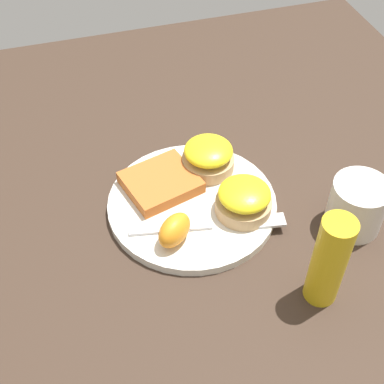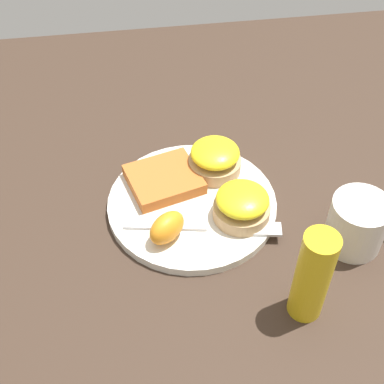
{
  "view_description": "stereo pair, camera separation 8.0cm",
  "coord_description": "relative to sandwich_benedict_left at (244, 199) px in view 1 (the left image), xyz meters",
  "views": [
    {
      "loc": [
        -0.16,
        -0.53,
        0.61
      ],
      "look_at": [
        0.0,
        0.0,
        0.03
      ],
      "focal_mm": 50.0,
      "sensor_mm": 36.0,
      "label": 1
    },
    {
      "loc": [
        -0.08,
        -0.55,
        0.61
      ],
      "look_at": [
        0.0,
        0.0,
        0.03
      ],
      "focal_mm": 50.0,
      "sensor_mm": 36.0,
      "label": 2
    }
  ],
  "objects": [
    {
      "name": "condiment_bottle",
      "position": [
        0.05,
        -0.16,
        0.03
      ],
      "size": [
        0.04,
        0.04,
        0.15
      ],
      "primitive_type": "cylinder",
      "color": "gold",
      "rests_on": "ground_plane"
    },
    {
      "name": "sandwich_benedict_left",
      "position": [
        0.0,
        0.0,
        0.0
      ],
      "size": [
        0.08,
        0.08,
        0.05
      ],
      "color": "tan",
      "rests_on": "plate"
    },
    {
      "name": "fork",
      "position": [
        -0.05,
        -0.02,
        -0.02
      ],
      "size": [
        0.23,
        0.06,
        0.0
      ],
      "color": "silver",
      "rests_on": "plate"
    },
    {
      "name": "hashbrown_patty",
      "position": [
        -0.11,
        0.08,
        -0.01
      ],
      "size": [
        0.13,
        0.12,
        0.02
      ],
      "primitive_type": "cube",
      "rotation": [
        0.0,
        0.0,
        0.27
      ],
      "color": "#BA6228",
      "rests_on": "plate"
    },
    {
      "name": "sandwich_benedict_right",
      "position": [
        -0.02,
        0.1,
        0.0
      ],
      "size": [
        0.08,
        0.08,
        0.05
      ],
      "color": "tan",
      "rests_on": "plate"
    },
    {
      "name": "plate",
      "position": [
        -0.07,
        0.04,
        -0.03
      ],
      "size": [
        0.26,
        0.26,
        0.01
      ],
      "primitive_type": "cylinder",
      "color": "silver",
      "rests_on": "ground_plane"
    },
    {
      "name": "orange_wedge",
      "position": [
        -0.11,
        -0.03,
        -0.0
      ],
      "size": [
        0.07,
        0.07,
        0.04
      ],
      "primitive_type": "ellipsoid",
      "rotation": [
        0.0,
        0.0,
        3.84
      ],
      "color": "orange",
      "rests_on": "plate"
    },
    {
      "name": "ground_plane",
      "position": [
        -0.07,
        0.04,
        -0.04
      ],
      "size": [
        1.1,
        1.1,
        0.0
      ],
      "primitive_type": "plane",
      "color": "#38281E"
    },
    {
      "name": "cup",
      "position": [
        0.15,
        -0.06,
        0.0
      ],
      "size": [
        0.11,
        0.08,
        0.08
      ],
      "color": "silver",
      "rests_on": "ground_plane"
    }
  ]
}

